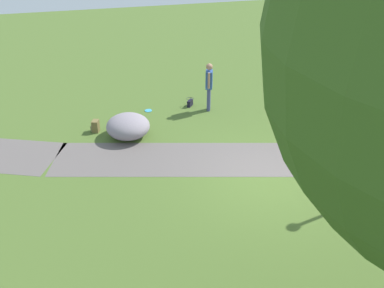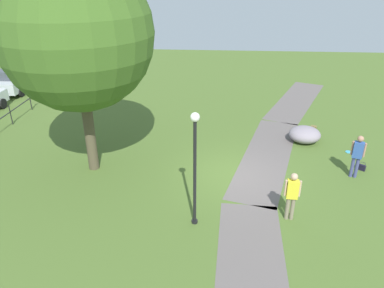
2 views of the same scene
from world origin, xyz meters
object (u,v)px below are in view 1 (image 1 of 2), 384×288
Objects in this scene: lawn_boulder at (128,126)px; handbag_on_grass at (190,103)px; frisbee_on_grass at (148,111)px; man_near_boulder at (325,109)px; backpack_by_boulder at (95,126)px; woman_with_handbag at (209,83)px.

lawn_boulder reaches higher than handbag_on_grass.
lawn_boulder reaches higher than frisbee_on_grass.
man_near_boulder is (-6.05, 1.70, 0.64)m from lawn_boulder.
backpack_by_boulder reaches higher than handbag_on_grass.
lawn_boulder is 3.46m from woman_with_handbag.
woman_with_handbag reaches higher than man_near_boulder.
backpack_by_boulder is (7.06, -2.35, -0.82)m from man_near_boulder.
man_near_boulder is 6.24m from frisbee_on_grass.
man_near_boulder is (-2.90, 2.98, -0.04)m from woman_with_handbag.
lawn_boulder is at bearing 34.93° from handbag_on_grass.
man_near_boulder is 5.01m from handbag_on_grass.
man_near_boulder is at bearing 164.25° from lawn_boulder.
frisbee_on_grass is (-1.99, -1.14, -0.18)m from backpack_by_boulder.
handbag_on_grass is (-2.58, -1.80, -0.23)m from lawn_boulder.
frisbee_on_grass is (-0.97, -1.79, -0.36)m from lawn_boulder.
man_near_boulder reaches higher than handbag_on_grass.
lawn_boulder is at bearing -15.75° from man_near_boulder.
backpack_by_boulder is 2.30m from frisbee_on_grass.
man_near_boulder is at bearing 161.57° from backpack_by_boulder.
man_near_boulder is 4.34× the size of backpack_by_boulder.
man_near_boulder reaches higher than backpack_by_boulder.
man_near_boulder is 7.49m from backpack_by_boulder.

